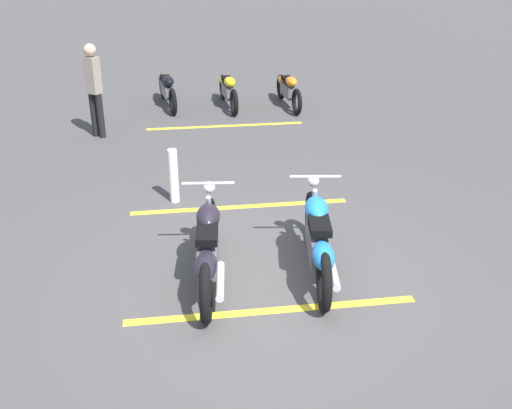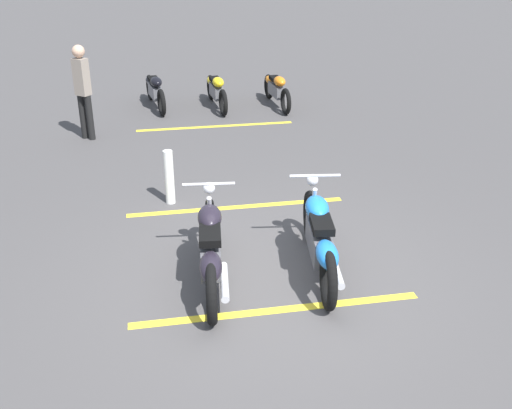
# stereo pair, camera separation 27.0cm
# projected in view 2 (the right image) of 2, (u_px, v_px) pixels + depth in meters

# --- Properties ---
(ground_plane) EXTENTS (60.00, 60.00, 0.00)m
(ground_plane) POSITION_uv_depth(u_px,v_px,m) (268.00, 282.00, 7.09)
(ground_plane) COLOR #474444
(motorcycle_bright_foreground) EXTENTS (2.22, 0.62, 1.04)m
(motorcycle_bright_foreground) POSITION_uv_depth(u_px,v_px,m) (320.00, 238.00, 7.11)
(motorcycle_bright_foreground) COLOR black
(motorcycle_bright_foreground) RESTS_ON ground
(motorcycle_dark_foreground) EXTENTS (2.23, 0.62, 1.04)m
(motorcycle_dark_foreground) POSITION_uv_depth(u_px,v_px,m) (211.00, 249.00, 6.88)
(motorcycle_dark_foreground) COLOR black
(motorcycle_dark_foreground) RESTS_ON ground
(motorcycle_row_far_left) EXTENTS (1.90, 0.31, 0.71)m
(motorcycle_row_far_left) POSITION_uv_depth(u_px,v_px,m) (276.00, 89.00, 13.66)
(motorcycle_row_far_left) COLOR black
(motorcycle_row_far_left) RESTS_ON ground
(motorcycle_row_left) EXTENTS (1.92, 0.32, 0.72)m
(motorcycle_row_left) POSITION_uv_depth(u_px,v_px,m) (216.00, 90.00, 13.56)
(motorcycle_row_left) COLOR black
(motorcycle_row_left) RESTS_ON ground
(motorcycle_row_center) EXTENTS (1.94, 0.41, 0.73)m
(motorcycle_row_center) POSITION_uv_depth(u_px,v_px,m) (155.00, 89.00, 13.55)
(motorcycle_row_center) COLOR black
(motorcycle_row_center) RESTS_ON ground
(bystander_near_row) EXTENTS (0.31, 0.32, 1.79)m
(bystander_near_row) POSITION_uv_depth(u_px,v_px,m) (83.00, 88.00, 11.31)
(bystander_near_row) COLOR black
(bystander_near_row) RESTS_ON ground
(bollard_post) EXTENTS (0.14, 0.14, 0.82)m
(bollard_post) POSITION_uv_depth(u_px,v_px,m) (169.00, 177.00, 8.91)
(bollard_post) COLOR white
(bollard_post) RESTS_ON ground
(parking_stripe_near) EXTENTS (0.13, 3.20, 0.01)m
(parking_stripe_near) POSITION_uv_depth(u_px,v_px,m) (277.00, 310.00, 6.58)
(parking_stripe_near) COLOR yellow
(parking_stripe_near) RESTS_ON ground
(parking_stripe_mid) EXTENTS (0.13, 3.20, 0.01)m
(parking_stripe_mid) POSITION_uv_depth(u_px,v_px,m) (237.00, 207.00, 8.93)
(parking_stripe_mid) COLOR yellow
(parking_stripe_mid) RESTS_ON ground
(parking_stripe_far) EXTENTS (0.13, 3.20, 0.01)m
(parking_stripe_far) POSITION_uv_depth(u_px,v_px,m) (215.00, 126.00, 12.41)
(parking_stripe_far) COLOR yellow
(parking_stripe_far) RESTS_ON ground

